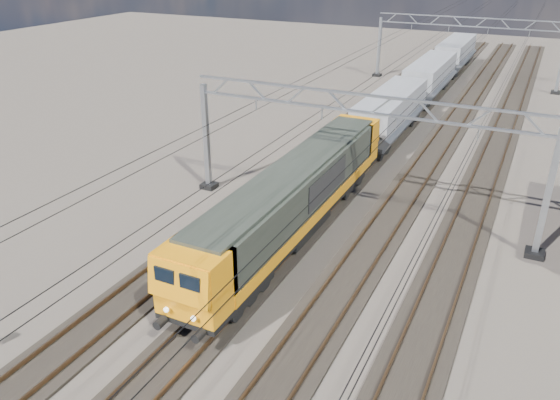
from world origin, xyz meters
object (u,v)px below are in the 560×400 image
at_px(catenary_gantry_mid, 356,152).
at_px(catenary_gantry_far, 466,48).
at_px(hopper_wagon_lead, 391,111).
at_px(hopper_wagon_third, 456,52).
at_px(locomotive, 296,195).
at_px(hopper_wagon_mid, 430,75).

xyz_separation_m(catenary_gantry_mid, catenary_gantry_far, (0.00, 36.00, 0.00)).
relative_size(catenary_gantry_mid, hopper_wagon_lead, 1.53).
distance_m(hopper_wagon_lead, hopper_wagon_third, 28.40).
bearing_deg(locomotive, catenary_gantry_mid, 58.34).
height_order(locomotive, hopper_wagon_third, locomotive).
xyz_separation_m(catenary_gantry_far, hopper_wagon_third, (-2.00, 6.85, -1.67)).
distance_m(catenary_gantry_far, hopper_wagon_lead, 21.71).
bearing_deg(catenary_gantry_far, locomotive, -92.92).
height_order(catenary_gantry_mid, hopper_wagon_lead, catenary_gantry_mid).
bearing_deg(catenary_gantry_far, hopper_wagon_third, 106.28).
distance_m(locomotive, hopper_wagon_third, 46.10).
height_order(locomotive, hopper_wagon_lead, locomotive).
height_order(hopper_wagon_lead, hopper_wagon_mid, same).
distance_m(catenary_gantry_mid, hopper_wagon_third, 42.93).
bearing_deg(catenary_gantry_far, hopper_wagon_mid, -105.23).
height_order(catenary_gantry_mid, locomotive, catenary_gantry_mid).
bearing_deg(catenary_gantry_mid, hopper_wagon_third, 92.67).
bearing_deg(hopper_wagon_mid, hopper_wagon_third, 90.00).
bearing_deg(hopper_wagon_third, catenary_gantry_mid, -87.33).
relative_size(locomotive, hopper_wagon_lead, 1.62).
height_order(hopper_wagon_lead, hopper_wagon_third, same).
bearing_deg(catenary_gantry_mid, hopper_wagon_lead, 97.88).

